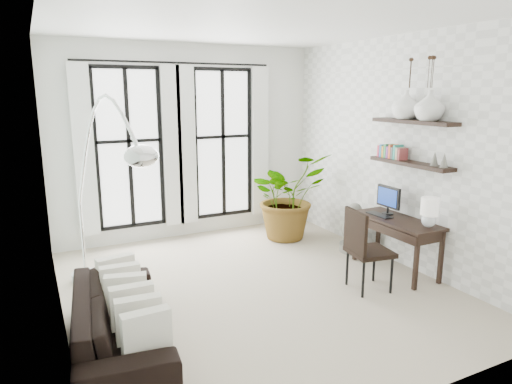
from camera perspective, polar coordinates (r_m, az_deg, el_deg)
floor at (r=5.93m, az=-0.07°, el=-11.80°), size 5.00×5.00×0.00m
ceiling at (r=5.46m, az=-0.08°, el=20.50°), size 5.00×5.00×0.00m
wall_left at (r=4.91m, az=-24.28°, el=1.55°), size 0.00×5.00×5.00m
wall_right at (r=6.77m, az=17.28°, el=4.80°), size 0.00×5.00×5.00m
wall_back at (r=7.77m, az=-8.39°, el=6.14°), size 4.50×0.00×4.50m
windows at (r=7.65m, az=-9.64°, el=5.70°), size 3.26×0.13×2.65m
wall_shelves at (r=6.41m, az=18.60°, el=5.46°), size 0.25×1.30×0.60m
sofa at (r=4.69m, az=-16.68°, el=-15.22°), size 1.03×2.14×0.60m
throw_pillows at (r=4.61m, az=-15.58°, el=-12.85°), size 0.40×1.52×0.40m
plant at (r=7.66m, az=3.93°, el=-0.48°), size 1.44×1.29×1.45m
desk at (r=6.43m, az=17.51°, el=-3.73°), size 0.54×1.27×1.14m
desk_chair at (r=5.79m, az=13.30°, el=-6.47°), size 0.56×0.56×1.04m
arc_lamp at (r=5.19m, az=-18.59°, el=5.62°), size 0.74×2.22×2.41m
buddha at (r=7.22m, az=12.15°, el=-4.83°), size 0.43×0.43×0.77m
vase_a at (r=6.18m, az=20.87°, el=10.08°), size 0.37×0.37×0.38m
vase_b at (r=6.45m, az=18.23°, el=10.33°), size 0.37×0.37×0.38m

